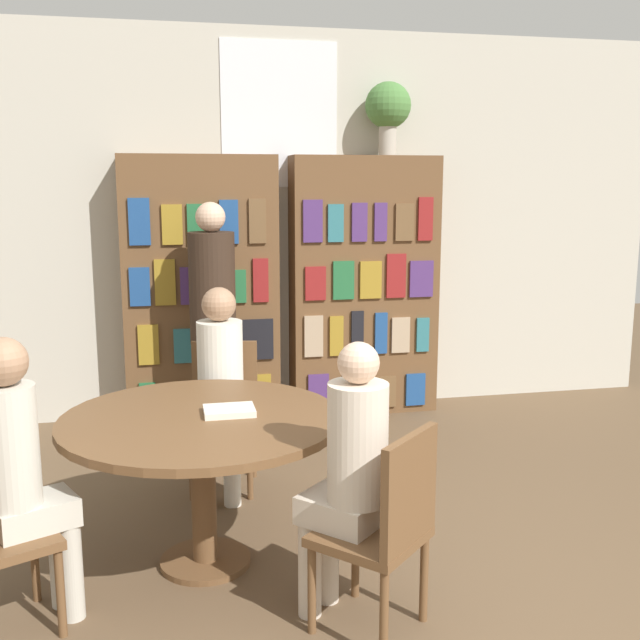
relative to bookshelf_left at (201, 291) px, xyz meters
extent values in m
cube|color=beige|center=(0.64, 0.19, 0.48)|extent=(6.40, 0.06, 3.00)
cube|color=white|center=(0.64, 0.16, 1.33)|extent=(0.90, 0.01, 1.10)
cube|color=brown|center=(0.00, 0.00, 0.00)|extent=(1.16, 0.32, 2.04)
cube|color=#236638|center=(-0.43, -0.17, -0.81)|extent=(0.12, 0.02, 0.30)
cube|color=brown|center=(-0.21, -0.17, -0.81)|extent=(0.13, 0.02, 0.29)
cube|color=#4C2D6B|center=(0.01, -0.17, -0.82)|extent=(0.18, 0.02, 0.27)
cube|color=#236638|center=(0.22, -0.17, -0.81)|extent=(0.14, 0.02, 0.29)
cube|color=olive|center=(0.43, -0.17, -0.80)|extent=(0.15, 0.02, 0.32)
cube|color=olive|center=(-0.41, -0.17, -0.36)|extent=(0.15, 0.02, 0.30)
cube|color=#2D707A|center=(-0.13, -0.17, -0.38)|extent=(0.19, 0.02, 0.26)
cube|color=#4C2D6B|center=(0.12, -0.17, -0.38)|extent=(0.19, 0.02, 0.27)
cube|color=black|center=(0.41, -0.17, -0.36)|extent=(0.24, 0.02, 0.31)
cube|color=navy|center=(-0.45, -0.17, 0.07)|extent=(0.15, 0.02, 0.28)
cube|color=olive|center=(-0.27, -0.17, 0.10)|extent=(0.15, 0.02, 0.34)
cube|color=#4C2D6B|center=(-0.08, -0.17, 0.07)|extent=(0.16, 0.02, 0.28)
cube|color=maroon|center=(0.09, -0.17, 0.06)|extent=(0.13, 0.02, 0.25)
cube|color=#236638|center=(0.27, -0.17, 0.05)|extent=(0.10, 0.02, 0.25)
cube|color=maroon|center=(0.44, -0.17, 0.10)|extent=(0.12, 0.02, 0.33)
cube|color=navy|center=(-0.43, -0.17, 0.54)|extent=(0.15, 0.02, 0.34)
cube|color=olive|center=(-0.20, -0.17, 0.52)|extent=(0.15, 0.02, 0.29)
cube|color=#236638|center=(0.00, -0.17, 0.52)|extent=(0.18, 0.02, 0.29)
cube|color=navy|center=(0.21, -0.17, 0.53)|extent=(0.14, 0.02, 0.32)
cube|color=brown|center=(0.42, -0.17, 0.54)|extent=(0.13, 0.02, 0.33)
cube|color=brown|center=(1.28, 0.00, 0.00)|extent=(1.16, 0.32, 2.04)
cube|color=#4C2D6B|center=(0.88, -0.17, -0.81)|extent=(0.16, 0.02, 0.30)
cube|color=olive|center=(1.16, -0.17, -0.81)|extent=(0.16, 0.02, 0.29)
cube|color=brown|center=(1.41, -0.17, -0.83)|extent=(0.20, 0.02, 0.25)
cube|color=navy|center=(1.68, -0.17, -0.83)|extent=(0.16, 0.02, 0.26)
cube|color=tan|center=(0.84, -0.17, -0.35)|extent=(0.15, 0.02, 0.32)
cube|color=olive|center=(1.02, -0.17, -0.36)|extent=(0.11, 0.02, 0.31)
cube|color=black|center=(1.19, -0.17, -0.34)|extent=(0.10, 0.02, 0.35)
cube|color=navy|center=(1.38, -0.17, -0.35)|extent=(0.10, 0.02, 0.33)
cube|color=tan|center=(1.55, -0.17, -0.37)|extent=(0.15, 0.02, 0.28)
cube|color=#2D707A|center=(1.73, -0.17, -0.38)|extent=(0.10, 0.02, 0.27)
cube|color=maroon|center=(0.86, -0.17, 0.06)|extent=(0.16, 0.02, 0.26)
cube|color=#236638|center=(1.08, -0.17, 0.08)|extent=(0.17, 0.02, 0.30)
cube|color=olive|center=(1.29, -0.17, 0.08)|extent=(0.17, 0.02, 0.29)
cube|color=maroon|center=(1.50, -0.17, 0.10)|extent=(0.15, 0.02, 0.34)
cube|color=#4C2D6B|center=(1.71, -0.17, 0.07)|extent=(0.19, 0.02, 0.29)
cube|color=#4C2D6B|center=(0.84, -0.17, 0.53)|extent=(0.15, 0.02, 0.32)
cube|color=#2D707A|center=(1.01, -0.17, 0.52)|extent=(0.12, 0.02, 0.28)
cube|color=#4C2D6B|center=(1.20, -0.17, 0.52)|extent=(0.12, 0.02, 0.29)
cube|color=#4C2D6B|center=(1.37, -0.17, 0.52)|extent=(0.10, 0.02, 0.29)
cube|color=brown|center=(1.56, -0.17, 0.52)|extent=(0.15, 0.02, 0.29)
cube|color=maroon|center=(1.73, -0.17, 0.54)|extent=(0.12, 0.02, 0.33)
cylinder|color=#B7AD9E|center=(1.46, 0.00, 1.14)|extent=(0.14, 0.14, 0.24)
sphere|color=#4C7F3D|center=(1.46, 0.00, 1.40)|extent=(0.35, 0.35, 0.35)
cylinder|color=brown|center=(-0.13, -2.29, -1.00)|extent=(0.44, 0.44, 0.03)
cylinder|color=brown|center=(-0.13, -2.29, -0.64)|extent=(0.12, 0.12, 0.68)
cylinder|color=brown|center=(-0.13, -2.29, -0.28)|extent=(1.33, 1.33, 0.04)
cube|color=brown|center=(-0.96, -2.69, -0.61)|extent=(0.53, 0.53, 0.04)
cylinder|color=brown|center=(-0.88, -2.46, -0.82)|extent=(0.04, 0.04, 0.39)
cylinder|color=brown|center=(-0.74, -2.77, -0.82)|extent=(0.04, 0.04, 0.39)
cube|color=brown|center=(0.04, -1.38, -0.61)|extent=(0.47, 0.47, 0.04)
cube|color=brown|center=(0.07, -1.20, -0.37)|extent=(0.40, 0.11, 0.45)
cylinder|color=brown|center=(0.18, -1.58, -0.82)|extent=(0.04, 0.04, 0.39)
cylinder|color=brown|center=(-0.16, -1.52, -0.82)|extent=(0.04, 0.04, 0.39)
cylinder|color=brown|center=(0.24, -1.24, -0.82)|extent=(0.04, 0.04, 0.39)
cylinder|color=brown|center=(-0.10, -1.18, -0.82)|extent=(0.04, 0.04, 0.39)
cube|color=brown|center=(0.51, -2.96, -0.61)|extent=(0.57, 0.57, 0.04)
cube|color=brown|center=(0.64, -3.09, -0.37)|extent=(0.31, 0.30, 0.45)
cylinder|color=brown|center=(0.27, -2.95, -0.82)|extent=(0.04, 0.04, 0.39)
cylinder|color=brown|center=(0.52, -2.72, -0.82)|extent=(0.04, 0.04, 0.39)
cylinder|color=brown|center=(0.51, -3.20, -0.82)|extent=(0.04, 0.04, 0.39)
cylinder|color=brown|center=(0.75, -2.97, -0.82)|extent=(0.04, 0.04, 0.39)
cube|color=silver|center=(0.01, -1.52, -0.53)|extent=(0.32, 0.36, 0.12)
cylinder|color=silver|center=(0.03, -1.44, -0.22)|extent=(0.27, 0.27, 0.50)
sphere|color=#A37A5B|center=(0.03, -1.44, 0.13)|extent=(0.20, 0.20, 0.20)
cylinder|color=silver|center=(0.07, -1.64, -0.80)|extent=(0.10, 0.10, 0.43)
cylinder|color=silver|center=(-0.08, -1.61, -0.80)|extent=(0.10, 0.10, 0.43)
cube|color=beige|center=(0.42, -2.86, -0.53)|extent=(0.40, 0.40, 0.12)
cylinder|color=beige|center=(0.47, -2.92, -0.22)|extent=(0.25, 0.25, 0.50)
sphere|color=#DBB293|center=(0.47, -2.92, 0.11)|extent=(0.17, 0.17, 0.17)
cylinder|color=beige|center=(0.29, -2.83, -0.80)|extent=(0.10, 0.10, 0.43)
cylinder|color=beige|center=(0.39, -2.73, -0.80)|extent=(0.10, 0.10, 0.43)
cube|color=beige|center=(-0.84, -2.63, -0.53)|extent=(0.39, 0.34, 0.12)
cylinder|color=beige|center=(-0.91, -2.66, -0.22)|extent=(0.23, 0.23, 0.50)
sphere|color=#A37A5B|center=(-0.91, -2.66, 0.13)|extent=(0.20, 0.20, 0.20)
cylinder|color=beige|center=(-0.76, -2.52, -0.80)|extent=(0.10, 0.10, 0.43)
cylinder|color=beige|center=(-0.71, -2.64, -0.80)|extent=(0.10, 0.10, 0.43)
cylinder|color=#332319|center=(-0.02, -0.51, -0.66)|extent=(0.10, 0.10, 0.72)
cylinder|color=#332319|center=(0.12, -0.51, -0.66)|extent=(0.10, 0.10, 0.72)
cylinder|color=#332319|center=(0.05, -0.51, 0.09)|extent=(0.32, 0.32, 0.78)
sphere|color=#DBB293|center=(0.05, -0.51, 0.59)|extent=(0.21, 0.21, 0.21)
cylinder|color=#332319|center=(0.15, -0.22, 0.29)|extent=(0.07, 0.30, 0.07)
cube|color=silver|center=(0.01, -2.28, -0.25)|extent=(0.24, 0.18, 0.03)
camera|label=1|loc=(-0.27, -5.72, 0.82)|focal=42.00mm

